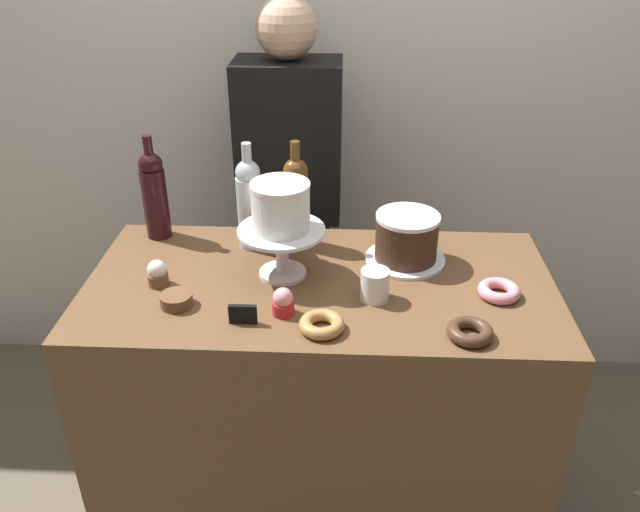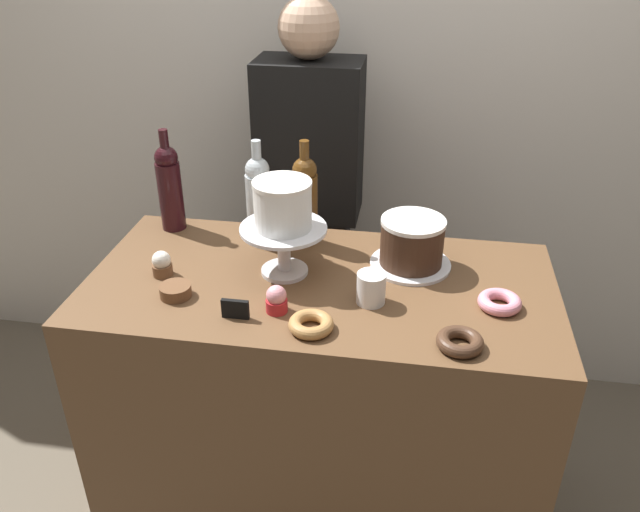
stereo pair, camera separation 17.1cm
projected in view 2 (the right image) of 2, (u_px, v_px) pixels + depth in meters
The scene contains 19 objects.
ground_plane at pixel (320, 509), 2.21m from camera, with size 12.00×12.00×0.00m, color #665B4C.
back_wall at pixel (359, 72), 2.35m from camera, with size 6.00×0.05×2.60m.
display_counter at pixel (320, 408), 1.98m from camera, with size 1.29×0.64×0.93m.
cake_stand_pedestal at pixel (284, 242), 1.75m from camera, with size 0.24×0.24×0.14m.
white_layer_cake at pixel (283, 205), 1.69m from camera, with size 0.16×0.16×0.13m.
silver_serving_platter at pixel (410, 264), 1.83m from camera, with size 0.23×0.23×0.01m.
chocolate_round_cake at pixel (412, 241), 1.79m from camera, with size 0.18×0.18×0.14m.
wine_bottle_dark_red at pixel (170, 186), 1.97m from camera, with size 0.08×0.08×0.33m.
wine_bottle_clear at pixel (259, 199), 1.89m from camera, with size 0.08×0.08×0.33m.
wine_bottle_amber at pixel (305, 199), 1.89m from camera, with size 0.08×0.08×0.33m.
cupcake_strawberry at pixel (276, 300), 1.61m from camera, with size 0.06×0.06×0.07m.
cupcake_vanilla at pixel (162, 264), 1.77m from camera, with size 0.06×0.06×0.07m.
donut_chocolate at pixel (460, 342), 1.49m from camera, with size 0.11×0.11×0.03m.
donut_pink at pixel (500, 302), 1.64m from camera, with size 0.11×0.11×0.03m.
donut_maple at pixel (311, 324), 1.55m from camera, with size 0.11×0.11×0.03m.
cookie_stack at pixel (175, 291), 1.68m from camera, with size 0.08×0.08×0.03m.
price_sign_chalkboard at pixel (235, 309), 1.59m from camera, with size 0.07×0.01×0.05m.
coffee_cup_ceramic at pixel (371, 288), 1.64m from camera, with size 0.08×0.08×0.09m.
barista_figure at pixel (310, 214), 2.35m from camera, with size 0.36×0.22×1.60m.
Camera 2 is at (0.24, -1.48, 1.86)m, focal length 35.66 mm.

